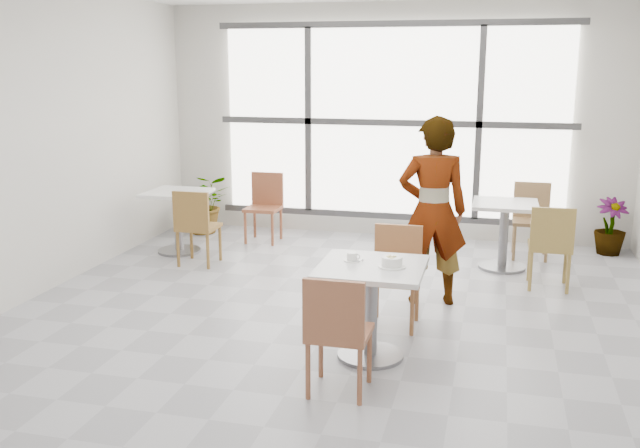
% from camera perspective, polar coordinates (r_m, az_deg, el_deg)
% --- Properties ---
extents(floor, '(7.00, 7.00, 0.00)m').
position_cam_1_polar(floor, '(6.20, 0.69, -8.43)').
color(floor, '#9E9EA5').
rests_on(floor, ground).
extents(wall_back, '(6.00, 0.00, 6.00)m').
position_cam_1_polar(wall_back, '(9.24, 5.86, 8.19)').
color(wall_back, silver).
rests_on(wall_back, ground).
extents(wall_front, '(6.00, 0.00, 6.00)m').
position_cam_1_polar(wall_front, '(2.62, -17.53, -4.62)').
color(wall_front, silver).
rests_on(wall_front, ground).
extents(wall_left, '(0.00, 7.00, 7.00)m').
position_cam_1_polar(wall_left, '(7.14, -23.51, 5.78)').
color(wall_left, silver).
rests_on(wall_left, ground).
extents(window, '(4.60, 0.07, 2.52)m').
position_cam_1_polar(window, '(9.18, 5.80, 8.16)').
color(window, white).
rests_on(window, ground).
extents(main_table, '(0.80, 0.80, 0.75)m').
position_cam_1_polar(main_table, '(5.47, 4.16, -5.62)').
color(main_table, white).
rests_on(main_table, ground).
extents(chair_near, '(0.42, 0.42, 0.87)m').
position_cam_1_polar(chair_near, '(4.85, 1.39, -8.37)').
color(chair_near, '#97593C').
rests_on(chair_near, ground).
extents(chair_far, '(0.42, 0.42, 0.87)m').
position_cam_1_polar(chair_far, '(6.21, 6.16, -3.60)').
color(chair_far, '#A16439').
rests_on(chair_far, ground).
extents(oatmeal_bowl, '(0.21, 0.21, 0.09)m').
position_cam_1_polar(oatmeal_bowl, '(5.35, 5.83, -3.04)').
color(oatmeal_bowl, white).
rests_on(oatmeal_bowl, main_table).
extents(coffee_cup, '(0.16, 0.13, 0.07)m').
position_cam_1_polar(coffee_cup, '(5.49, 2.63, -2.70)').
color(coffee_cup, white).
rests_on(coffee_cup, main_table).
extents(person, '(0.73, 0.56, 1.79)m').
position_cam_1_polar(person, '(6.70, 9.09, 1.02)').
color(person, black).
rests_on(person, ground).
extents(bg_table_left, '(0.70, 0.70, 0.75)m').
position_cam_1_polar(bg_table_left, '(8.66, -11.42, 0.89)').
color(bg_table_left, white).
rests_on(bg_table_left, ground).
extents(bg_table_right, '(0.70, 0.70, 0.75)m').
position_cam_1_polar(bg_table_right, '(8.08, 14.65, -0.15)').
color(bg_table_right, silver).
rests_on(bg_table_right, ground).
extents(bg_chair_left_near, '(0.42, 0.42, 0.87)m').
position_cam_1_polar(bg_chair_left_near, '(8.03, -10.03, 0.11)').
color(bg_chair_left_near, olive).
rests_on(bg_chair_left_near, ground).
extents(bg_chair_left_far, '(0.42, 0.42, 0.87)m').
position_cam_1_polar(bg_chair_left_far, '(9.10, -4.46, 1.78)').
color(bg_chair_left_far, brown).
rests_on(bg_chair_left_far, ground).
extents(bg_chair_right_near, '(0.42, 0.42, 0.87)m').
position_cam_1_polar(bg_chair_right_near, '(7.44, 18.14, -1.38)').
color(bg_chair_right_near, olive).
rests_on(bg_chair_right_near, ground).
extents(bg_chair_right_far, '(0.42, 0.42, 0.87)m').
position_cam_1_polar(bg_chair_right_far, '(8.69, 16.69, 0.73)').
color(bg_chair_right_far, '#967149').
rests_on(bg_chair_right_far, ground).
extents(plant_left, '(0.88, 0.82, 0.80)m').
position_cam_1_polar(plant_left, '(9.61, -9.29, 1.65)').
color(plant_left, '#638B47').
rests_on(plant_left, ground).
extents(plant_right, '(0.47, 0.47, 0.68)m').
position_cam_1_polar(plant_right, '(9.12, 22.41, -0.19)').
color(plant_right, '#49743A').
rests_on(plant_right, ground).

